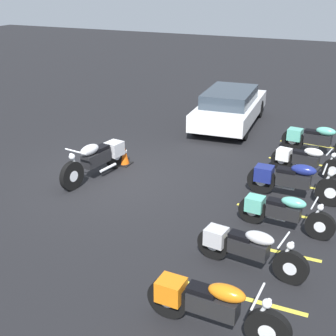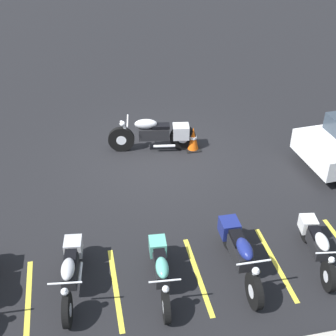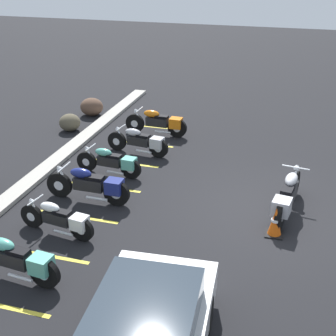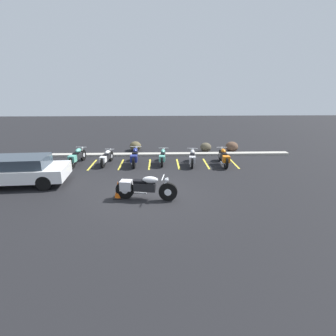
{
  "view_description": "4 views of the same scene",
  "coord_description": "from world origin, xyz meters",
  "px_view_note": "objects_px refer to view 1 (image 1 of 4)",
  "views": [
    {
      "loc": [
        9.52,
        5.84,
        4.93
      ],
      "look_at": [
        -0.22,
        1.47,
        0.48
      ],
      "focal_mm": 50.0,
      "sensor_mm": 36.0,
      "label": 1
    },
    {
      "loc": [
        1.95,
        10.62,
        6.83
      ],
      "look_at": [
        0.05,
        1.49,
        0.64
      ],
      "focal_mm": 50.0,
      "sensor_mm": 36.0,
      "label": 2
    },
    {
      "loc": [
        -10.33,
        -0.43,
        5.93
      ],
      "look_at": [
        0.82,
        2.8,
        0.44
      ],
      "focal_mm": 50.0,
      "sensor_mm": 36.0,
      "label": 3
    },
    {
      "loc": [
        0.61,
        -9.93,
        4.24
      ],
      "look_at": [
        1.0,
        1.41,
        0.7
      ],
      "focal_mm": 28.0,
      "sensor_mm": 36.0,
      "label": 4
    }
  ],
  "objects_px": {
    "parked_bike_0": "(315,139)",
    "traffic_cone": "(123,153)",
    "parked_bike_1": "(304,160)",
    "parked_bike_4": "(245,247)",
    "motorcycle_silver_featured": "(98,158)",
    "parked_bike_2": "(291,180)",
    "parked_bike_5": "(209,304)",
    "car_white": "(230,107)",
    "parked_bike_3": "(281,211)"
  },
  "relations": [
    {
      "from": "motorcycle_silver_featured",
      "to": "parked_bike_4",
      "type": "distance_m",
      "value": 5.25
    },
    {
      "from": "parked_bike_0",
      "to": "parked_bike_4",
      "type": "bearing_deg",
      "value": -86.92
    },
    {
      "from": "parked_bike_1",
      "to": "car_white",
      "type": "bearing_deg",
      "value": 141.03
    },
    {
      "from": "parked_bike_1",
      "to": "parked_bike_3",
      "type": "xyz_separation_m",
      "value": [
        3.18,
        0.05,
        0.01
      ]
    },
    {
      "from": "parked_bike_3",
      "to": "parked_bike_4",
      "type": "relative_size",
      "value": 0.97
    },
    {
      "from": "parked_bike_3",
      "to": "parked_bike_5",
      "type": "bearing_deg",
      "value": -91.41
    },
    {
      "from": "motorcycle_silver_featured",
      "to": "parked_bike_5",
      "type": "distance_m",
      "value": 6.23
    },
    {
      "from": "car_white",
      "to": "traffic_cone",
      "type": "relative_size",
      "value": 6.35
    },
    {
      "from": "parked_bike_5",
      "to": "traffic_cone",
      "type": "xyz_separation_m",
      "value": [
        -5.25,
        -4.37,
        -0.14
      ]
    },
    {
      "from": "parked_bike_4",
      "to": "parked_bike_5",
      "type": "height_order",
      "value": "parked_bike_5"
    },
    {
      "from": "parked_bike_0",
      "to": "traffic_cone",
      "type": "relative_size",
      "value": 3.17
    },
    {
      "from": "parked_bike_3",
      "to": "traffic_cone",
      "type": "distance_m",
      "value": 5.07
    },
    {
      "from": "motorcycle_silver_featured",
      "to": "parked_bike_3",
      "type": "xyz_separation_m",
      "value": [
        0.84,
        4.91,
        -0.09
      ]
    },
    {
      "from": "parked_bike_1",
      "to": "car_white",
      "type": "xyz_separation_m",
      "value": [
        -3.32,
        -3.07,
        0.27
      ]
    },
    {
      "from": "parked_bike_1",
      "to": "parked_bike_5",
      "type": "height_order",
      "value": "parked_bike_5"
    },
    {
      "from": "parked_bike_2",
      "to": "parked_bike_3",
      "type": "bearing_deg",
      "value": -85.66
    },
    {
      "from": "traffic_cone",
      "to": "parked_bike_4",
      "type": "bearing_deg",
      "value": 51.81
    },
    {
      "from": "parked_bike_4",
      "to": "parked_bike_5",
      "type": "bearing_deg",
      "value": -84.9
    },
    {
      "from": "motorcycle_silver_featured",
      "to": "parked_bike_0",
      "type": "distance_m",
      "value": 6.34
    },
    {
      "from": "parked_bike_3",
      "to": "parked_bike_2",
      "type": "bearing_deg",
      "value": 98.21
    },
    {
      "from": "motorcycle_silver_featured",
      "to": "parked_bike_3",
      "type": "relative_size",
      "value": 1.2
    },
    {
      "from": "motorcycle_silver_featured",
      "to": "car_white",
      "type": "bearing_deg",
      "value": 171.04
    },
    {
      "from": "parked_bike_2",
      "to": "car_white",
      "type": "height_order",
      "value": "car_white"
    },
    {
      "from": "parked_bike_2",
      "to": "traffic_cone",
      "type": "relative_size",
      "value": 3.28
    },
    {
      "from": "parked_bike_1",
      "to": "parked_bike_5",
      "type": "xyz_separation_m",
      "value": [
        6.59,
        -0.3,
        0.06
      ]
    },
    {
      "from": "parked_bike_5",
      "to": "traffic_cone",
      "type": "relative_size",
      "value": 3.2
    },
    {
      "from": "motorcycle_silver_featured",
      "to": "parked_bike_2",
      "type": "bearing_deg",
      "value": 107.23
    },
    {
      "from": "car_white",
      "to": "motorcycle_silver_featured",
      "type": "bearing_deg",
      "value": 158.3
    },
    {
      "from": "parked_bike_0",
      "to": "parked_bike_3",
      "type": "relative_size",
      "value": 1.1
    },
    {
      "from": "parked_bike_4",
      "to": "parked_bike_5",
      "type": "xyz_separation_m",
      "value": [
        1.76,
        -0.06,
        0.03
      ]
    },
    {
      "from": "parked_bike_5",
      "to": "car_white",
      "type": "distance_m",
      "value": 10.29
    },
    {
      "from": "parked_bike_4",
      "to": "car_white",
      "type": "xyz_separation_m",
      "value": [
        -8.15,
        -2.83,
        0.24
      ]
    },
    {
      "from": "parked_bike_1",
      "to": "parked_bike_5",
      "type": "bearing_deg",
      "value": -84.29
    },
    {
      "from": "car_white",
      "to": "parked_bike_2",
      "type": "bearing_deg",
      "value": -152.66
    },
    {
      "from": "parked_bike_4",
      "to": "parked_bike_1",
      "type": "bearing_deg",
      "value": 94.33
    },
    {
      "from": "parked_bike_4",
      "to": "car_white",
      "type": "bearing_deg",
      "value": 116.29
    },
    {
      "from": "car_white",
      "to": "traffic_cone",
      "type": "bearing_deg",
      "value": 156.93
    },
    {
      "from": "parked_bike_3",
      "to": "parked_bike_4",
      "type": "bearing_deg",
      "value": -95.48
    },
    {
      "from": "parked_bike_3",
      "to": "motorcycle_silver_featured",
      "type": "bearing_deg",
      "value": 174.87
    },
    {
      "from": "motorcycle_silver_featured",
      "to": "traffic_cone",
      "type": "distance_m",
      "value": 1.03
    },
    {
      "from": "traffic_cone",
      "to": "parked_bike_5",
      "type": "bearing_deg",
      "value": 39.77
    },
    {
      "from": "parked_bike_1",
      "to": "parked_bike_3",
      "type": "distance_m",
      "value": 3.18
    },
    {
      "from": "parked_bike_0",
      "to": "parked_bike_3",
      "type": "distance_m",
      "value": 4.84
    },
    {
      "from": "parked_bike_4",
      "to": "parked_bike_0",
      "type": "bearing_deg",
      "value": 94.48
    },
    {
      "from": "parked_bike_1",
      "to": "parked_bike_4",
      "type": "height_order",
      "value": "parked_bike_4"
    },
    {
      "from": "parked_bike_0",
      "to": "traffic_cone",
      "type": "bearing_deg",
      "value": -141.86
    },
    {
      "from": "parked_bike_5",
      "to": "parked_bike_1",
      "type": "bearing_deg",
      "value": 89.5
    },
    {
      "from": "parked_bike_5",
      "to": "car_white",
      "type": "xyz_separation_m",
      "value": [
        -9.91,
        -2.76,
        0.22
      ]
    },
    {
      "from": "parked_bike_1",
      "to": "parked_bike_5",
      "type": "distance_m",
      "value": 6.6
    },
    {
      "from": "motorcycle_silver_featured",
      "to": "parked_bike_4",
      "type": "bearing_deg",
      "value": 70.33
    }
  ]
}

